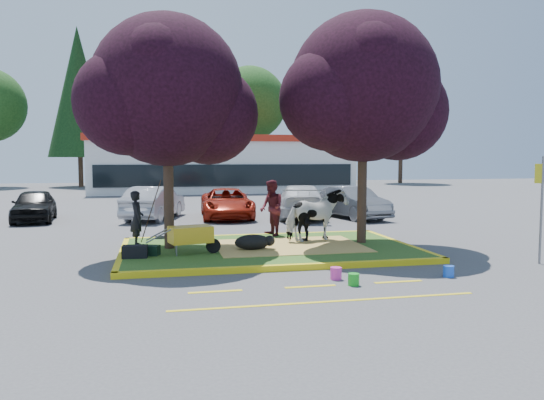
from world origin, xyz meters
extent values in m
plane|color=#424244|center=(0.00, 0.00, 0.00)|extent=(90.00, 90.00, 0.00)
cube|color=#294F18|center=(0.00, 0.00, 0.07)|extent=(8.00, 5.00, 0.15)
cube|color=yellow|center=(0.00, -2.58, 0.07)|extent=(8.30, 0.16, 0.15)
cube|color=yellow|center=(0.00, 2.58, 0.07)|extent=(8.30, 0.16, 0.15)
cube|color=yellow|center=(-4.08, 0.00, 0.07)|extent=(0.16, 5.30, 0.15)
cube|color=yellow|center=(4.08, 0.00, 0.07)|extent=(0.16, 5.30, 0.15)
cube|color=tan|center=(0.60, 0.00, 0.15)|extent=(4.20, 3.00, 0.01)
cylinder|color=black|center=(-2.80, 0.40, 1.91)|extent=(0.28, 0.28, 3.53)
sphere|color=black|center=(-2.80, 0.40, 4.56)|extent=(4.20, 4.20, 4.20)
sphere|color=black|center=(-1.64, 0.60, 3.93)|extent=(2.86, 2.86, 2.86)
sphere|color=black|center=(-3.85, 0.10, 4.18)|extent=(2.86, 2.86, 2.86)
cylinder|color=black|center=(2.90, 0.20, 2.00)|extent=(0.28, 0.28, 3.70)
sphere|color=black|center=(2.90, 0.20, 4.77)|extent=(4.40, 4.40, 4.40)
sphere|color=black|center=(4.11, 0.40, 4.11)|extent=(2.99, 2.99, 2.99)
sphere|color=black|center=(1.80, -0.10, 4.37)|extent=(2.99, 2.99, 2.99)
cube|color=yellow|center=(-2.00, -4.20, 0.00)|extent=(1.10, 0.12, 0.01)
cube|color=yellow|center=(0.00, -4.20, 0.00)|extent=(1.10, 0.12, 0.01)
cube|color=yellow|center=(2.00, -4.20, 0.00)|extent=(1.10, 0.12, 0.01)
cube|color=yellow|center=(0.00, -5.40, 0.00)|extent=(6.00, 0.10, 0.01)
cube|color=silver|center=(2.00, 28.00, 2.00)|extent=(20.00, 8.00, 4.00)
cube|color=#AA2212|center=(2.00, 28.00, 4.15)|extent=(20.40, 8.40, 0.50)
cube|color=black|center=(2.00, 23.95, 1.40)|extent=(19.00, 0.10, 1.60)
cylinder|color=black|center=(-10.00, 37.00, 1.96)|extent=(0.44, 0.44, 3.92)
cone|color=black|center=(-10.00, 37.00, 8.68)|extent=(5.60, 5.60, 11.90)
cylinder|color=black|center=(-2.00, 38.50, 1.54)|extent=(0.44, 0.44, 3.08)
sphere|color=#143811|center=(-2.00, 38.50, 6.82)|extent=(6.16, 6.16, 6.16)
cylinder|color=black|center=(6.00, 37.50, 1.82)|extent=(0.44, 0.44, 3.64)
sphere|color=#143811|center=(6.00, 37.50, 8.06)|extent=(7.28, 7.28, 7.28)
cylinder|color=black|center=(14.00, 38.00, 1.75)|extent=(0.44, 0.44, 3.50)
cone|color=black|center=(14.00, 38.00, 7.75)|extent=(5.00, 5.00, 10.62)
cylinder|color=black|center=(22.00, 37.00, 1.61)|extent=(0.44, 0.44, 3.22)
sphere|color=#143811|center=(22.00, 37.00, 7.13)|extent=(6.44, 6.44, 6.44)
imported|color=silver|center=(1.61, 0.67, 0.95)|extent=(2.07, 1.40, 1.60)
ellipsoid|color=black|center=(-0.55, -0.38, 0.36)|extent=(1.10, 0.79, 0.43)
imported|color=black|center=(-3.70, 0.99, 0.95)|extent=(0.47, 0.64, 1.60)
imported|color=#4E1620|center=(0.54, 2.13, 1.06)|extent=(0.86, 1.01, 1.83)
imported|color=black|center=(1.33, 0.79, 0.75)|extent=(0.50, 0.76, 1.20)
cylinder|color=black|center=(-1.67, -0.66, 0.35)|extent=(0.40, 0.17, 0.39)
cylinder|color=slate|center=(-2.65, -0.90, 0.29)|extent=(0.04, 0.04, 0.28)
cylinder|color=slate|center=(-2.65, -0.42, 0.29)|extent=(0.04, 0.04, 0.28)
cube|color=gold|center=(-2.27, -0.66, 0.67)|extent=(1.21, 0.90, 0.44)
cylinder|color=slate|center=(-3.08, -0.90, 0.69)|extent=(0.70, 0.21, 0.36)
cylinder|color=slate|center=(-3.08, -0.42, 0.69)|extent=(0.70, 0.21, 0.36)
cube|color=black|center=(-3.70, -0.91, 0.31)|extent=(0.65, 0.38, 0.32)
cube|color=black|center=(-3.33, -0.61, 0.28)|extent=(0.56, 0.44, 0.26)
cylinder|color=slate|center=(6.39, -3.14, 1.37)|extent=(0.06, 0.06, 2.74)
cube|color=gold|center=(6.39, -3.14, 2.30)|extent=(0.37, 0.17, 0.49)
cylinder|color=green|center=(0.93, -4.30, 0.13)|extent=(0.29, 0.29, 0.26)
cylinder|color=#EF35AA|center=(0.74, -3.69, 0.14)|extent=(0.32, 0.32, 0.27)
cylinder|color=blue|center=(3.33, -4.00, 0.13)|extent=(0.31, 0.31, 0.26)
imported|color=black|center=(-8.24, 9.34, 0.68)|extent=(1.98, 4.12, 1.36)
imported|color=#9D9FA5|center=(-3.26, 8.99, 0.73)|extent=(2.88, 4.66, 1.45)
imported|color=maroon|center=(-0.07, 8.78, 0.66)|extent=(2.46, 4.89, 1.33)
imported|color=silver|center=(3.19, 8.23, 0.74)|extent=(3.10, 5.41, 1.48)
imported|color=slate|center=(5.41, 7.55, 0.70)|extent=(2.33, 4.49, 1.41)
camera|label=1|loc=(-3.11, -14.73, 2.71)|focal=35.00mm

